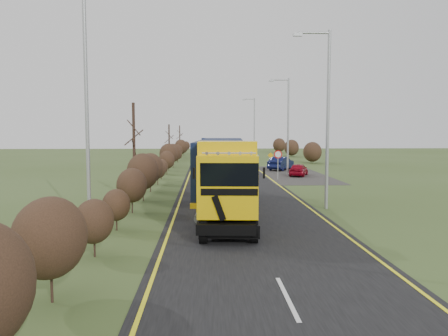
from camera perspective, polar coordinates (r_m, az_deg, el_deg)
name	(u,v)px	position (r m, az deg, el deg)	size (l,w,h in m)	color
ground	(245,212)	(23.49, 2.79, -5.79)	(160.00, 160.00, 0.00)	#3C4E21
road	(233,187)	(33.33, 1.22, -2.56)	(8.00, 120.00, 0.02)	black
layby	(292,174)	(44.05, 8.85, -0.77)	(6.00, 18.00, 0.02)	#2B2826
lane_markings	(234,188)	(33.02, 1.26, -2.59)	(7.52, 116.00, 0.01)	yellow
hedgerow	(151,169)	(31.23, -9.56, -0.17)	(2.24, 102.04, 6.05)	#302015
lorry	(222,171)	(23.15, -0.22, -0.35)	(3.12, 14.27, 3.94)	black
car_red_hatchback	(299,170)	(42.26, 9.72, -0.22)	(1.42, 3.52, 1.20)	maroon
car_blue_sedan	(281,163)	(48.34, 7.45, 0.61)	(1.54, 4.42, 1.46)	black
streetlight_near	(326,111)	(24.71, 13.13, 7.21)	(2.07, 0.20, 9.77)	#9EA1A4
streetlight_mid	(287,122)	(42.34, 8.22, 5.93)	(1.97, 0.19, 9.28)	#9EA1A4
streetlight_far	(254,125)	(70.74, 3.88, 5.67)	(2.01, 0.19, 9.48)	#9EA1A4
left_pole	(87,112)	(19.38, -17.49, 7.02)	(0.16, 0.16, 10.31)	#9EA1A4
speed_sign	(278,159)	(38.75, 7.06, 1.20)	(0.72, 0.10, 2.60)	#9EA1A4
warning_board	(270,158)	(51.26, 6.09, 1.25)	(0.68, 0.11, 1.77)	#9EA1A4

